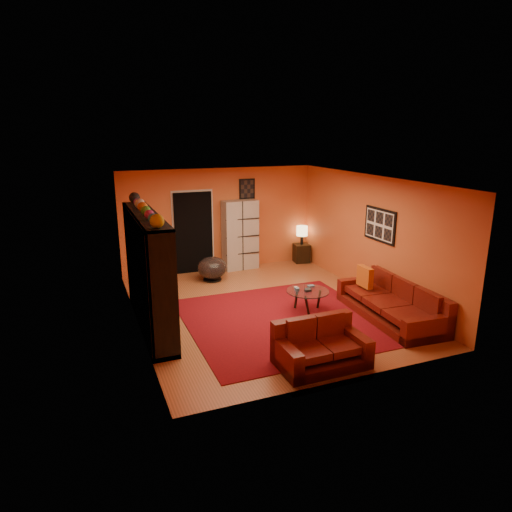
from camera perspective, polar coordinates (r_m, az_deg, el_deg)
name	(u,v)px	position (r m, az deg, el deg)	size (l,w,h in m)	color
floor	(264,308)	(9.37, 1.04, -6.51)	(6.00, 6.00, 0.00)	#95522E
ceiling	(265,180)	(8.74, 1.12, 9.50)	(6.00, 6.00, 0.00)	white
wall_back	(219,220)	(11.73, -4.59, 4.57)	(6.00, 6.00, 0.00)	#CE5D2D
wall_front	(348,296)	(6.43, 11.47, -4.95)	(6.00, 6.00, 0.00)	#CE5D2D
wall_left	(135,259)	(8.36, -14.94, -0.38)	(6.00, 6.00, 0.00)	#CE5D2D
wall_right	(371,236)	(10.17, 14.20, 2.45)	(6.00, 6.00, 0.00)	#CE5D2D
rug	(283,320)	(8.82, 3.41, -7.96)	(3.60, 3.60, 0.01)	#5F0A13
doorway	(194,233)	(11.56, -7.82, 2.90)	(0.95, 0.10, 2.04)	black
wall_art_right	(380,225)	(9.86, 15.23, 3.77)	(0.03, 1.00, 0.70)	black
wall_art_back	(247,189)	(11.83, -1.13, 8.39)	(0.42, 0.03, 0.52)	black
entertainment_unit	(148,271)	(8.46, -13.32, -1.86)	(0.45, 3.00, 2.10)	black
tv	(152,277)	(8.40, -12.85, -2.54)	(0.11, 0.86, 0.49)	black
sofa	(394,304)	(9.22, 16.87, -5.72)	(1.14, 2.48, 0.85)	#540F0B
loveseat	(319,346)	(7.23, 7.90, -11.12)	(1.38, 0.83, 0.85)	#540F0B
throw_pillow	(365,277)	(9.53, 13.45, -2.54)	(0.12, 0.42, 0.42)	#CE5A16
coffee_table	(308,293)	(9.14, 6.48, -4.61)	(0.85, 0.85, 0.42)	silver
storage_cabinet	(240,235)	(11.77, -1.99, 2.64)	(0.90, 0.40, 1.79)	#B3B0A5
bowl_chair	(212,268)	(11.01, -5.50, -1.50)	(0.71, 0.71, 0.57)	black
side_table	(301,253)	(12.57, 5.70, 0.37)	(0.40, 0.40, 0.50)	black
table_lamp	(302,231)	(12.43, 5.78, 3.07)	(0.30, 0.30, 0.50)	black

